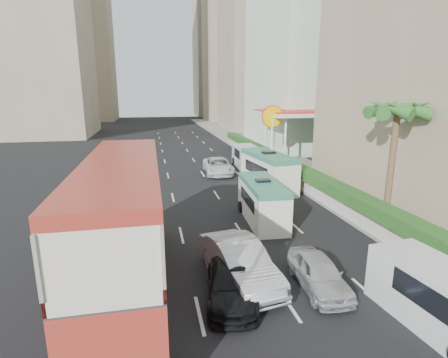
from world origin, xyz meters
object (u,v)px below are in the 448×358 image
object	(u,v)px
car_silver_lane_b	(318,288)
double_decker_bus	(125,229)
minibus_near	(262,201)
palm_tree	(391,167)
minibus_far	(268,171)
van_asset	(218,174)
panel_van_near	(446,302)
shell_station	(292,136)
car_black	(231,297)
panel_van_far	(247,157)
car_silver_lane_a	(239,281)

from	to	relation	value
car_silver_lane_b	double_decker_bus	bearing A→B (deg)	172.71
minibus_near	palm_tree	bearing A→B (deg)	-15.14
car_silver_lane_b	minibus_far	size ratio (longest dim) A/B	0.60
van_asset	minibus_far	size ratio (longest dim) A/B	0.83
van_asset	double_decker_bus	bearing A→B (deg)	-108.03
panel_van_near	palm_tree	size ratio (longest dim) A/B	0.77
minibus_near	shell_station	size ratio (longest dim) A/B	0.67
double_decker_bus	shell_station	size ratio (longest dim) A/B	1.38
car_black	minibus_near	distance (m)	8.21
van_asset	minibus_near	xyz separation A→B (m)	(0.21, -12.61, 1.19)
minibus_near	palm_tree	distance (m)	7.26
car_silver_lane_b	minibus_near	distance (m)	7.51
car_black	shell_station	size ratio (longest dim) A/B	0.54
minibus_far	panel_van_far	distance (m)	7.94
car_black	double_decker_bus	bearing A→B (deg)	173.31
double_decker_bus	car_black	xyz separation A→B (m)	(3.69, -1.14, -2.53)
car_black	minibus_near	world-z (taller)	minibus_near
car_black	minibus_far	world-z (taller)	minibus_far
van_asset	minibus_near	size ratio (longest dim) A/B	0.98
panel_van_near	car_silver_lane_a	bearing A→B (deg)	137.82
car_silver_lane_b	panel_van_far	bearing A→B (deg)	84.13
double_decker_bus	minibus_far	xyz separation A→B (m)	(9.90, 13.01, -1.14)
double_decker_bus	shell_station	world-z (taller)	shell_station
minibus_far	van_asset	bearing A→B (deg)	109.82
shell_station	minibus_near	bearing A→B (deg)	-117.54
minibus_near	minibus_far	size ratio (longest dim) A/B	0.86
car_silver_lane_a	shell_station	distance (m)	26.07
panel_van_near	panel_van_far	size ratio (longest dim) A/B	0.94
panel_van_far	panel_van_near	bearing A→B (deg)	-89.34
car_silver_lane_a	panel_van_near	distance (m)	7.05
car_silver_lane_b	palm_tree	bearing A→B (deg)	40.65
car_silver_lane_b	shell_station	xyz separation A→B (m)	(8.89, 24.24, 2.75)
car_silver_lane_b	panel_van_near	size ratio (longest dim) A/B	0.76
minibus_near	shell_station	xyz separation A→B (m)	(8.77, 16.83, 1.56)
panel_van_near	panel_van_far	world-z (taller)	panel_van_far
car_black	panel_van_near	world-z (taller)	panel_van_near
car_black	minibus_near	xyz separation A→B (m)	(3.53, 7.31, 1.19)
van_asset	panel_van_near	distance (m)	23.27
double_decker_bus	minibus_far	bearing A→B (deg)	52.74
double_decker_bus	minibus_far	world-z (taller)	double_decker_bus
car_silver_lane_b	palm_tree	size ratio (longest dim) A/B	0.59
double_decker_bus	car_silver_lane_a	world-z (taller)	double_decker_bus
panel_van_near	shell_station	distance (m)	28.03
car_black	panel_van_far	bearing A→B (deg)	83.57
minibus_far	panel_van_near	distance (m)	17.31
minibus_near	panel_van_near	world-z (taller)	minibus_near
van_asset	shell_station	distance (m)	10.29
car_silver_lane_a	minibus_far	xyz separation A→B (m)	(5.63, 13.13, 1.39)
car_silver_lane_a	minibus_near	xyz separation A→B (m)	(2.96, 6.29, 1.19)
car_silver_lane_b	minibus_far	distance (m)	14.58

